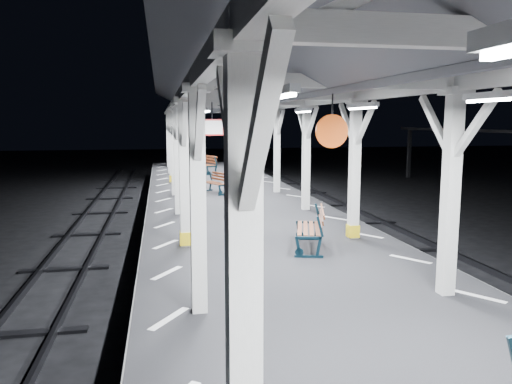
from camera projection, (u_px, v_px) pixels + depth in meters
name	position (u px, v px, depth m)	size (l,w,h in m)	color
ground	(294.00, 315.00, 9.86)	(120.00, 120.00, 0.00)	black
platform	(294.00, 291.00, 9.79)	(6.00, 50.00, 1.00)	black
hazard_stripes_left	(167.00, 273.00, 9.26)	(1.00, 48.00, 0.01)	silver
hazard_stripes_right	(410.00, 259.00, 10.18)	(1.00, 48.00, 0.01)	silver
track_left	(24.00, 331.00, 8.91)	(2.20, 60.00, 0.16)	#2D2D33
canopy	(297.00, 79.00, 9.20)	(5.40, 49.00, 4.65)	silver
bench_mid	(313.00, 227.00, 11.00)	(1.04, 1.75, 0.89)	black
bench_far	(217.00, 182.00, 19.53)	(1.07, 1.56, 0.80)	black
bench_extra	(207.00, 164.00, 26.76)	(1.18, 1.87, 0.95)	black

